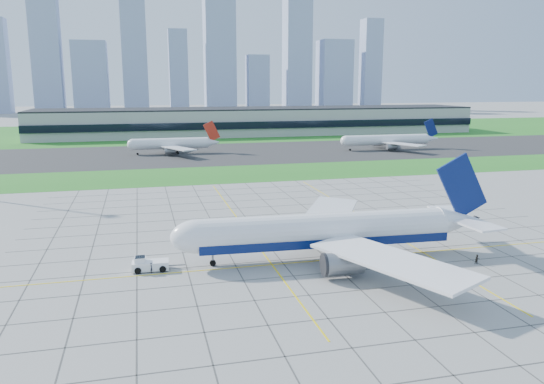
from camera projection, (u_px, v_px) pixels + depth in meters
The scene contains 13 objects.
ground at pixel (324, 256), 93.08m from camera, with size 1400.00×1400.00×0.00m, color #9D9D98.
grass_median at pixel (235, 174), 178.63m from camera, with size 700.00×35.00×0.04m, color #236E1F.
asphalt_taxiway at pixel (213, 153), 230.92m from camera, with size 700.00×75.00×0.04m, color #383838.
grass_far at pixel (189, 132), 335.50m from camera, with size 700.00×145.00×0.04m, color #236E1F.
apron_markings at pixel (307, 239), 103.72m from camera, with size 120.00×130.00×0.03m.
terminal at pixel (259, 121), 319.51m from camera, with size 260.00×43.00×15.80m.
city_skyline at pixel (157, 56), 573.54m from camera, with size 523.00×32.40×160.00m.
airliner at pixel (327, 231), 91.01m from camera, with size 56.74×57.41×17.85m.
pushback_tug at pixel (148, 264), 85.86m from camera, with size 8.62×3.24×2.39m.
crew_near at pixel (152, 268), 84.79m from camera, with size 0.62×0.40×1.69m, color black.
crew_far at pixel (477, 259), 88.87m from camera, with size 0.82×0.64×1.69m, color black.
distant_jet_1 at pixel (172, 143), 229.01m from camera, with size 37.49×42.66×14.08m.
distant_jet_2 at pixel (388, 140), 244.08m from camera, with size 46.27×42.66×14.08m.
Camera 1 is at (-30.44, -84.06, 29.72)m, focal length 35.00 mm.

